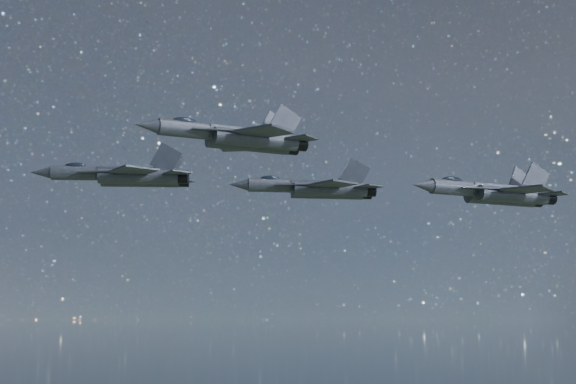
{
  "coord_description": "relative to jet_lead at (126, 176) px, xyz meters",
  "views": [
    {
      "loc": [
        -1.55,
        -86.54,
        126.82
      ],
      "look_at": [
        0.04,
        -0.55,
        140.57
      ],
      "focal_mm": 50.0,
      "sensor_mm": 36.0,
      "label": 1
    }
  ],
  "objects": [
    {
      "name": "jet_right",
      "position": [
        13.17,
        -16.3,
        0.68
      ],
      "size": [
        16.6,
        10.9,
        4.27
      ],
      "rotation": [
        0.0,
        0.0,
        0.42
      ],
      "color": "#32353E"
    },
    {
      "name": "jet_lead",
      "position": [
        0.0,
        0.0,
        0.0
      ],
      "size": [
        18.19,
        12.88,
        4.62
      ],
      "rotation": [
        0.0,
        0.0,
        0.05
      ],
      "color": "#32353E"
    },
    {
      "name": "jet_slot",
      "position": [
        40.87,
        -1.44,
        -2.08
      ],
      "size": [
        18.42,
        12.17,
        4.71
      ],
      "rotation": [
        0.0,
        0.0,
        0.39
      ],
      "color": "#32353E"
    },
    {
      "name": "jet_left",
      "position": [
        21.79,
        10.65,
        0.39
      ],
      "size": [
        19.21,
        13.42,
        4.84
      ],
      "rotation": [
        0.0,
        0.0,
        0.12
      ],
      "color": "#32353E"
    }
  ]
}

